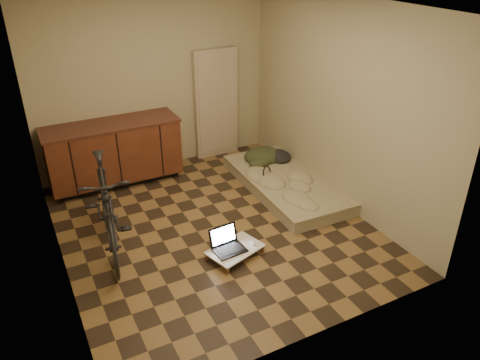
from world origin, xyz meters
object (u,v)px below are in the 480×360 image
bicycle (106,202)px  laptop (227,245)px  lap_desk (235,249)px  futon (286,183)px

bicycle → laptop: bearing=-27.0°
bicycle → lap_desk: 1.51m
futon → laptop: 1.73m
bicycle → futon: (2.50, 0.23, -0.49)m
bicycle → laptop: 1.41m
futon → lap_desk: bearing=-140.0°
bicycle → lap_desk: size_ratio=2.62×
lap_desk → bicycle: bearing=127.8°
laptop → bicycle: bearing=140.2°
lap_desk → futon: bearing=21.2°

